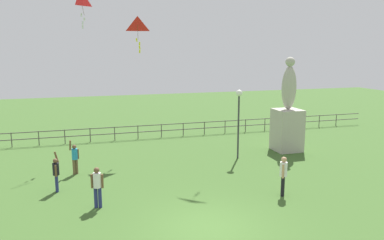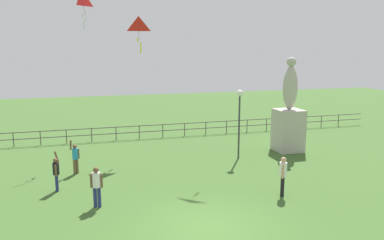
% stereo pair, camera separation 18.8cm
% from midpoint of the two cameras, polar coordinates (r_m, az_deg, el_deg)
% --- Properties ---
extents(ground_plane, '(80.00, 80.00, 0.00)m').
position_cam_midpoint_polar(ground_plane, '(13.81, 1.85, -15.78)').
color(ground_plane, '#3D6028').
extents(statue_monument, '(1.54, 1.54, 5.68)m').
position_cam_midpoint_polar(statue_monument, '(23.75, 13.91, 0.09)').
color(statue_monument, '#B2AD9E').
rests_on(statue_monument, ground_plane).
extents(lamppost, '(0.36, 0.36, 3.92)m').
position_cam_midpoint_polar(lamppost, '(21.32, 6.78, 1.78)').
color(lamppost, '#38383D').
rests_on(lamppost, ground_plane).
extents(person_0, '(0.48, 0.30, 1.64)m').
position_cam_midpoint_polar(person_0, '(15.45, -14.36, -9.38)').
color(person_0, navy).
rests_on(person_0, ground_plane).
extents(person_1, '(0.46, 0.28, 1.76)m').
position_cam_midpoint_polar(person_1, '(19.79, -17.43, -5.29)').
color(person_1, brown).
rests_on(person_1, ground_plane).
extents(person_2, '(0.33, 0.44, 1.70)m').
position_cam_midpoint_polar(person_2, '(16.59, 13.21, -7.80)').
color(person_2, black).
rests_on(person_2, ground_plane).
extents(person_3, '(0.28, 0.45, 1.76)m').
position_cam_midpoint_polar(person_3, '(17.66, -20.00, -7.37)').
color(person_3, navy).
rests_on(person_3, ground_plane).
extents(kite_2, '(1.08, 0.90, 2.04)m').
position_cam_midpoint_polar(kite_2, '(22.82, -8.39, 13.79)').
color(kite_2, red).
extents(waterfront_railing, '(36.03, 0.06, 0.95)m').
position_cam_midpoint_polar(waterfront_railing, '(26.56, -8.40, -1.50)').
color(waterfront_railing, '#4C4742').
rests_on(waterfront_railing, ground_plane).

